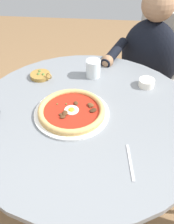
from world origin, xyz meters
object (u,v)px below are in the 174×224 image
at_px(dining_table, 85,138).
at_px(fork_utensil, 130,162).
at_px(ramekin_capers, 147,83).
at_px(diner_person, 144,83).
at_px(pizza_on_plate, 72,111).
at_px(water_glass, 93,69).
at_px(cafe_chair_diner, 154,69).
at_px(olive_pan, 40,75).

height_order(dining_table, fork_utensil, fork_utensil).
bearing_deg(ramekin_capers, dining_table, -50.99).
xyz_separation_m(ramekin_capers, diner_person, (-0.40, 0.06, -0.28)).
distance_m(pizza_on_plate, water_glass, 0.32).
relative_size(dining_table, cafe_chair_diner, 1.14).
xyz_separation_m(olive_pan, diner_person, (-0.37, 0.60, -0.27)).
xyz_separation_m(water_glass, ramekin_capers, (0.07, 0.27, -0.02)).
distance_m(olive_pan, diner_person, 0.76).
xyz_separation_m(pizza_on_plate, ramekin_capers, (-0.24, 0.35, 0.00)).
height_order(dining_table, ramekin_capers, ramekin_capers).
bearing_deg(dining_table, olive_pan, -135.21).
relative_size(olive_pan, diner_person, 0.11).
relative_size(pizza_on_plate, water_glass, 3.60).
bearing_deg(olive_pan, dining_table, 44.79).
xyz_separation_m(fork_utensil, diner_person, (-0.89, 0.15, -0.26)).
xyz_separation_m(pizza_on_plate, fork_utensil, (0.24, 0.25, -0.01)).
distance_m(ramekin_capers, olive_pan, 0.55).
height_order(pizza_on_plate, water_glass, water_glass).
bearing_deg(ramekin_capers, diner_person, 171.86).
bearing_deg(dining_table, water_glass, 177.27).
distance_m(pizza_on_plate, olive_pan, 0.34).
distance_m(olive_pan, cafe_chair_diner, 0.87).
bearing_deg(pizza_on_plate, dining_table, 101.40).
bearing_deg(pizza_on_plate, ramekin_capers, 125.30).
distance_m(ramekin_capers, cafe_chair_diner, 0.59).
height_order(water_glass, ramekin_capers, water_glass).
bearing_deg(cafe_chair_diner, ramekin_capers, -13.75).
distance_m(diner_person, cafe_chair_diner, 0.15).
bearing_deg(dining_table, fork_utensil, 36.58).
height_order(pizza_on_plate, cafe_chair_diner, cafe_chair_diner).
xyz_separation_m(olive_pan, fork_utensil, (0.52, 0.45, -0.01)).
bearing_deg(water_glass, cafe_chair_diner, 138.85).
xyz_separation_m(pizza_on_plate, olive_pan, (-0.27, -0.20, -0.00)).
bearing_deg(pizza_on_plate, diner_person, 147.98).
bearing_deg(water_glass, pizza_on_plate, -13.08).
bearing_deg(olive_pan, cafe_chair_diner, 126.27).
height_order(ramekin_capers, olive_pan, olive_pan).
xyz_separation_m(pizza_on_plate, cafe_chair_diner, (-0.77, 0.47, -0.23)).
bearing_deg(dining_table, ramekin_capers, 129.01).
xyz_separation_m(dining_table, diner_person, (-0.63, 0.34, -0.09)).
height_order(ramekin_capers, fork_utensil, ramekin_capers).
bearing_deg(water_glass, diner_person, 135.23).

